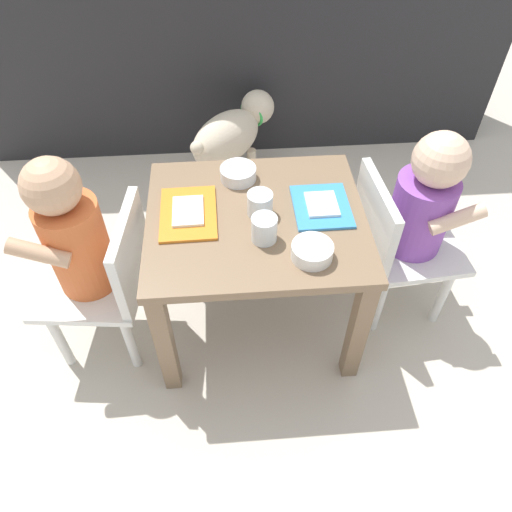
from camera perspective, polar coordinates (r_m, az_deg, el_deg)
name	(u,v)px	position (r m, az deg, el deg)	size (l,w,h in m)	color
ground_plane	(256,315)	(1.59, 0.00, -6.88)	(7.00, 7.00, 0.00)	beige
kitchen_cabinet_back	(235,16)	(2.16, -2.47, 26.26)	(2.16, 0.37, 1.02)	#232326
dining_table	(256,238)	(1.32, 0.00, 2.12)	(0.57, 0.50, 0.43)	#7A6047
seated_child_left	(82,245)	(1.30, -19.69, 1.26)	(0.31, 0.31, 0.66)	silver
seated_child_right	(417,210)	(1.41, 18.33, 5.10)	(0.30, 0.30, 0.63)	silver
dog	(232,134)	(1.93, -2.80, 14.06)	(0.37, 0.37, 0.34)	beige
food_tray_left	(188,213)	(1.27, -7.92, 5.03)	(0.15, 0.21, 0.02)	orange
food_tray_right	(322,206)	(1.29, 7.67, 5.83)	(0.15, 0.18, 0.02)	#388CD8
water_cup_left	(260,205)	(1.25, 0.47, 5.96)	(0.07, 0.07, 0.06)	white
water_cup_right	(264,230)	(1.18, 0.96, 3.05)	(0.06, 0.06, 0.07)	white
cereal_bowl_left_side	(238,173)	(1.37, -2.10, 9.67)	(0.10, 0.10, 0.04)	white
cereal_bowl_right_side	(312,251)	(1.15, 6.58, 0.60)	(0.10, 0.10, 0.04)	white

